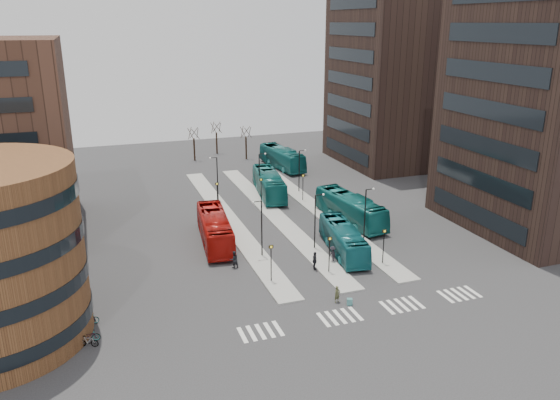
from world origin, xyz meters
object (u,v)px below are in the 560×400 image
object	(u,v)px
commuter_b	(315,261)
commuter_c	(333,254)
commuter_a	(234,259)
teal_bus_d	(282,158)
traveller	(337,294)
teal_bus_b	(269,184)
teal_bus_a	(343,239)
teal_bus_c	(350,208)
bicycle_near	(88,336)
bicycle_far	(87,319)
red_bus	(215,228)
bicycle_mid	(88,341)
suitcase	(350,302)

from	to	relation	value
commuter_b	commuter_c	distance (m)	2.63
commuter_a	commuter_c	size ratio (longest dim) A/B	1.03
commuter_b	commuter_a	bearing A→B (deg)	77.56
teal_bus_d	traveller	distance (m)	46.98
teal_bus_b	commuter_c	bearing A→B (deg)	-83.97
teal_bus_a	teal_bus_c	bearing A→B (deg)	68.08
bicycle_near	bicycle_far	size ratio (longest dim) A/B	1.01
red_bus	teal_bus_a	distance (m)	14.28
commuter_b	bicycle_mid	distance (m)	22.67
commuter_b	bicycle_near	bearing A→B (deg)	115.78
red_bus	commuter_b	bearing A→B (deg)	-46.21
teal_bus_c	commuter_c	world-z (taller)	teal_bus_c
commuter_b	bicycle_mid	world-z (taller)	commuter_b
commuter_c	bicycle_near	size ratio (longest dim) A/B	0.95
red_bus	teal_bus_c	bearing A→B (deg)	9.65
bicycle_near	teal_bus_c	bearing A→B (deg)	-56.38
red_bus	traveller	world-z (taller)	red_bus
traveller	bicycle_far	xyz separation A→B (m)	(-20.84, 3.40, -0.30)
teal_bus_b	commuter_b	world-z (taller)	teal_bus_b
commuter_a	bicycle_mid	distance (m)	17.28
teal_bus_a	commuter_c	size ratio (longest dim) A/B	6.33
teal_bus_b	commuter_a	world-z (taller)	teal_bus_b
suitcase	traveller	xyz separation A→B (m)	(-0.84, 0.78, 0.48)
teal_bus_d	commuter_a	size ratio (longest dim) A/B	6.96
red_bus	commuter_c	size ratio (longest dim) A/B	7.11
teal_bus_d	bicycle_near	distance (m)	55.12
bicycle_near	bicycle_far	world-z (taller)	bicycle_near
commuter_a	bicycle_near	world-z (taller)	commuter_a
teal_bus_c	red_bus	bearing A→B (deg)	176.93
red_bus	teal_bus_c	size ratio (longest dim) A/B	0.99
teal_bus_a	teal_bus_b	world-z (taller)	teal_bus_b
traveller	teal_bus_a	bearing A→B (deg)	49.49
traveller	commuter_a	distance (m)	12.01
commuter_a	bicycle_far	distance (m)	15.57
bicycle_near	bicycle_mid	bearing A→B (deg)	-175.50
commuter_c	bicycle_mid	xyz separation A→B (m)	(-24.02, -7.91, -0.39)
commuter_a	traveller	bearing A→B (deg)	116.24
traveller	teal_bus_c	bearing A→B (deg)	48.30
traveller	commuter_c	bearing A→B (deg)	55.90
teal_bus_c	commuter_c	size ratio (longest dim) A/B	7.20
commuter_a	bicycle_near	bearing A→B (deg)	25.30
teal_bus_c	teal_bus_d	distance (m)	27.59
traveller	commuter_b	world-z (taller)	commuter_b
teal_bus_b	commuter_c	size ratio (longest dim) A/B	7.22
teal_bus_a	bicycle_near	world-z (taller)	teal_bus_a
teal_bus_d	commuter_c	xyz separation A→B (m)	(-7.96, -37.73, -0.87)
bicycle_near	commuter_b	bearing A→B (deg)	-69.70
commuter_c	red_bus	bearing A→B (deg)	-124.98
suitcase	commuter_a	size ratio (longest dim) A/B	0.33
suitcase	commuter_a	world-z (taller)	commuter_a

